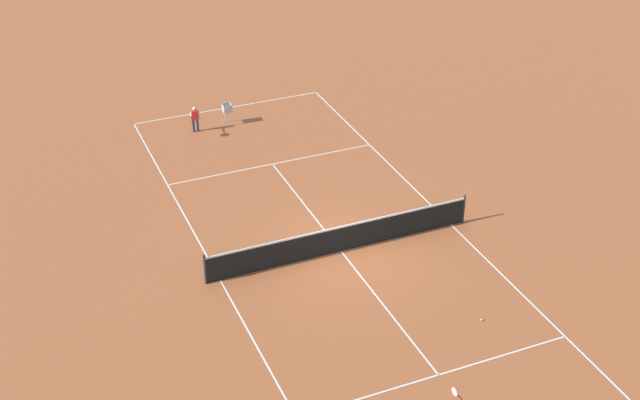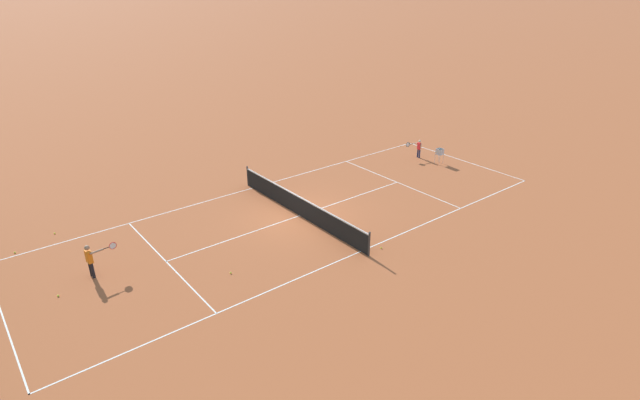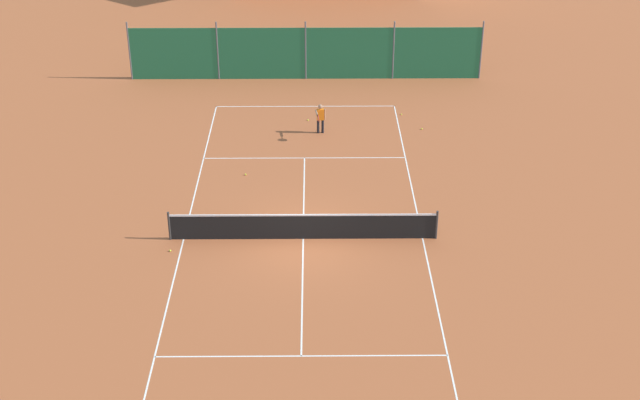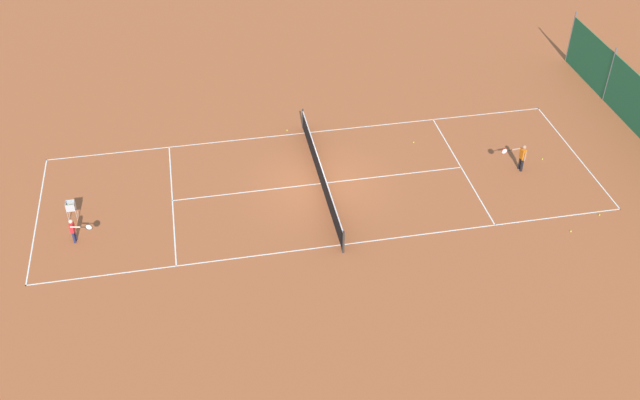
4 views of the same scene
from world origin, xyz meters
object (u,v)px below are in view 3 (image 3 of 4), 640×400
tennis_ball_far_corner (170,251)px  tennis_ball_near_corner (422,129)px  tennis_ball_by_net_right (308,120)px  tennis_ball_service_box (401,114)px  tennis_ball_alley_left (246,174)px  player_near_service (320,117)px  tennis_net (303,226)px

tennis_ball_far_corner → tennis_ball_near_corner: (9.52, 10.02, 0.00)m
tennis_ball_by_net_right → tennis_ball_far_corner: same height
tennis_ball_near_corner → tennis_ball_service_box: (-0.74, 1.63, 0.00)m
tennis_ball_by_net_right → tennis_ball_service_box: (4.21, 0.63, 0.00)m
tennis_ball_far_corner → tennis_ball_near_corner: bearing=46.5°
tennis_ball_alley_left → tennis_ball_service_box: same height
tennis_ball_alley_left → player_near_service: bearing=53.5°
tennis_ball_by_net_right → tennis_ball_service_box: same height
tennis_ball_alley_left → tennis_ball_near_corner: bearing=30.6°
tennis_ball_near_corner → tennis_ball_by_net_right: bearing=168.6°
tennis_ball_by_net_right → tennis_ball_near_corner: same height
player_near_service → tennis_ball_far_corner: size_ratio=19.79×
tennis_ball_service_box → tennis_ball_near_corner: bearing=-65.4°
tennis_ball_near_corner → tennis_net: bearing=-118.8°
tennis_ball_alley_left → tennis_ball_near_corner: same height
player_near_service → tennis_ball_far_corner: bearing=-117.9°
tennis_net → tennis_ball_far_corner: tennis_net is taller
tennis_net → tennis_ball_near_corner: bearing=61.2°
player_near_service → tennis_ball_alley_left: bearing=-126.5°
tennis_ball_far_corner → tennis_ball_service_box: 14.58m
player_near_service → tennis_ball_by_net_right: size_ratio=19.79×
tennis_ball_far_corner → tennis_ball_service_box: same height
player_near_service → tennis_ball_far_corner: player_near_service is taller
player_near_service → tennis_ball_near_corner: bearing=4.7°
tennis_net → tennis_ball_near_corner: 10.54m
tennis_ball_by_net_right → tennis_ball_alley_left: bearing=-114.3°
tennis_ball_service_box → player_near_service: bearing=-151.6°
tennis_net → tennis_ball_by_net_right: tennis_net is taller
tennis_ball_far_corner → tennis_ball_alley_left: bearing=69.2°
tennis_net → tennis_ball_far_corner: 4.54m
tennis_ball_by_net_right → tennis_ball_near_corner: size_ratio=1.00×
tennis_ball_near_corner → tennis_ball_service_box: 1.79m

